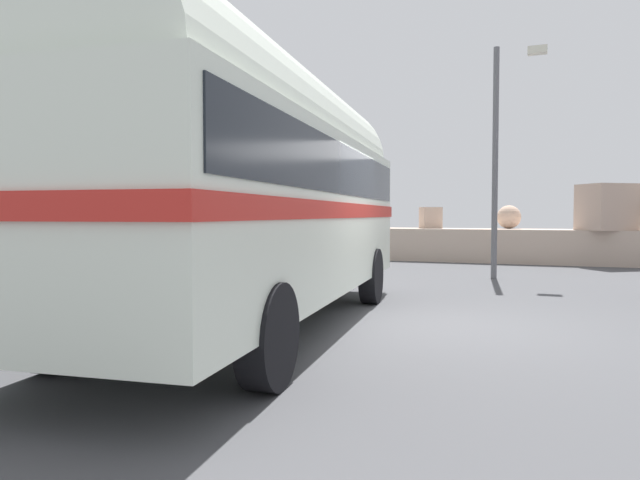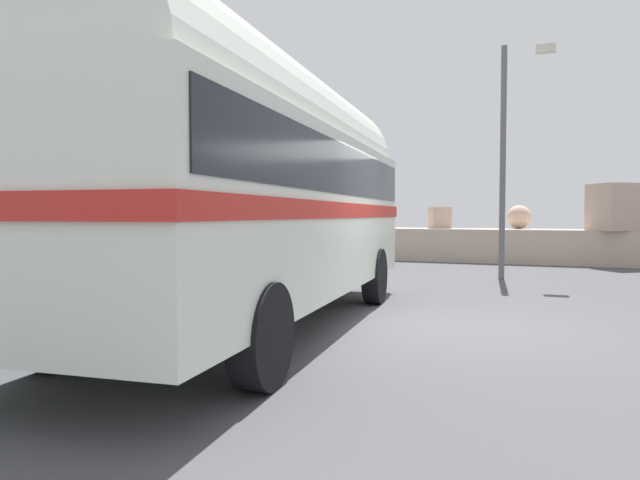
# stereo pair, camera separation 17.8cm
# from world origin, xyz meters

# --- Properties ---
(ground) EXTENTS (32.00, 26.00, 0.02)m
(ground) POSITION_xyz_m (0.00, 0.00, 0.01)
(ground) COLOR #47484B
(breakwater) EXTENTS (31.36, 2.62, 2.49)m
(breakwater) POSITION_xyz_m (-0.18, 11.80, 0.72)
(breakwater) COLOR #BEA694
(breakwater) RESTS_ON ground
(vintage_coach) EXTENTS (3.39, 8.80, 3.70)m
(vintage_coach) POSITION_xyz_m (-2.16, -1.13, 2.05)
(vintage_coach) COLOR black
(vintage_coach) RESTS_ON ground
(second_coach) EXTENTS (4.17, 8.90, 3.70)m
(second_coach) POSITION_xyz_m (-6.47, -0.54, 2.05)
(second_coach) COLOR black
(second_coach) RESTS_ON ground
(lamp_post) EXTENTS (1.20, 0.44, 5.57)m
(lamp_post) POSITION_xyz_m (0.42, 6.54, 3.18)
(lamp_post) COLOR #5B5B60
(lamp_post) RESTS_ON ground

